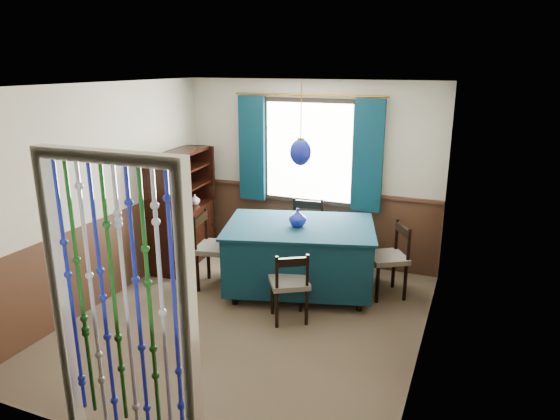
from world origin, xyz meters
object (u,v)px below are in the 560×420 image
at_px(chair_left, 214,248).
at_px(vase_table, 298,218).
at_px(pendant_lamp, 301,152).
at_px(vase_sideboard, 195,199).
at_px(dining_table, 299,254).
at_px(chair_right, 389,258).
at_px(chair_far, 305,233).
at_px(bowl_shelf, 178,189).
at_px(sideboard, 183,224).
at_px(chair_near, 290,284).

distance_m(chair_left, vase_table, 1.13).
distance_m(pendant_lamp, vase_sideboard, 2.02).
distance_m(dining_table, chair_right, 1.07).
xyz_separation_m(dining_table, pendant_lamp, (0.00, 0.00, 1.24)).
bearing_deg(chair_far, vase_sideboard, 0.92).
distance_m(chair_left, vase_sideboard, 1.13).
xyz_separation_m(chair_right, bowl_shelf, (-2.79, -0.20, 0.62)).
height_order(chair_left, vase_table, vase_table).
bearing_deg(pendant_lamp, dining_table, -90.00).
bearing_deg(chair_right, dining_table, 74.48).
xyz_separation_m(chair_far, sideboard, (-1.64, -0.45, 0.06)).
height_order(chair_far, chair_right, chair_far).
relative_size(sideboard, bowl_shelf, 8.36).
height_order(dining_table, vase_table, vase_table).
bearing_deg(dining_table, bowl_shelf, 160.92).
xyz_separation_m(sideboard, bowl_shelf, (0.06, -0.16, 0.54)).
relative_size(chair_left, sideboard, 0.61).
relative_size(chair_far, sideboard, 0.60).
xyz_separation_m(chair_right, pendant_lamp, (-1.03, -0.30, 1.25)).
height_order(chair_left, vase_sideboard, chair_left).
relative_size(chair_left, vase_table, 4.85).
relative_size(chair_far, vase_sideboard, 5.70).
xyz_separation_m(chair_near, vase_table, (-0.18, 0.70, 0.51)).
height_order(chair_near, chair_right, chair_right).
distance_m(chair_near, chair_left, 1.28).
bearing_deg(dining_table, vase_table, -124.47).
distance_m(dining_table, chair_near, 0.76).
bearing_deg(chair_far, chair_left, 42.87).
bearing_deg(chair_left, chair_right, 95.32).
bearing_deg(chair_right, chair_far, 39.29).
height_order(chair_near, chair_far, chair_far).
bearing_deg(dining_table, chair_near, -93.58).
bearing_deg(sideboard, vase_sideboard, 70.60).
distance_m(sideboard, vase_sideboard, 0.40).
height_order(chair_left, bowl_shelf, bowl_shelf).
height_order(dining_table, sideboard, sideboard).
height_order(chair_near, vase_sideboard, vase_sideboard).
relative_size(chair_near, chair_far, 0.86).
height_order(chair_right, bowl_shelf, bowl_shelf).
bearing_deg(chair_near, chair_left, 126.42).
bearing_deg(pendant_lamp, vase_table, -108.62).
distance_m(chair_near, vase_sideboard, 2.33).
xyz_separation_m(dining_table, chair_near, (0.16, -0.74, -0.05)).
distance_m(chair_left, bowl_shelf, 1.01).
distance_m(chair_near, chair_right, 1.36).
distance_m(dining_table, pendant_lamp, 1.24).
relative_size(sideboard, vase_sideboard, 9.52).
relative_size(chair_right, bowl_shelf, 4.76).
bearing_deg(vase_sideboard, pendant_lamp, -16.09).
distance_m(chair_far, pendant_lamp, 1.43).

